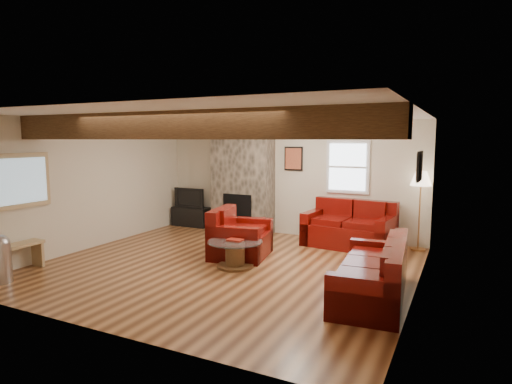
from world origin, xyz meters
TOP-DOWN VIEW (x-y plane):
  - room at (0.00, 0.00)m, footprint 8.00×8.00m
  - oak_beam at (0.00, -1.25)m, footprint 6.00×0.36m
  - chimney_breast at (-1.00, 2.49)m, footprint 1.40×0.67m
  - back_window at (1.35, 2.71)m, footprint 0.90×0.08m
  - hatch_window at (-2.96, -1.50)m, footprint 0.08×1.00m
  - ceiling_dome at (0.90, 0.90)m, footprint 0.40×0.40m
  - artwork_back at (0.15, 2.71)m, footprint 0.42×0.06m
  - artwork_right at (2.96, 0.30)m, footprint 0.06×0.55m
  - sofa_three at (2.48, -0.37)m, footprint 1.01×2.08m
  - loveseat at (1.53, 2.23)m, footprint 1.79×1.15m
  - armchair_red at (-0.05, 0.64)m, footprint 1.12×1.23m
  - coffee_table at (0.18, 0.02)m, footprint 0.91×0.91m
  - tv_cabinet at (-2.45, 2.53)m, footprint 0.94×0.37m
  - television at (-2.45, 2.53)m, footprint 0.83×0.11m
  - floor_lamp at (2.80, 2.55)m, footprint 0.39×0.39m
  - pine_bench at (-2.83, -1.95)m, footprint 0.28×1.21m
  - pedal_bin at (-2.57, -2.20)m, footprint 0.35×0.35m
  - coal_bucket at (-0.57, 1.61)m, footprint 0.33×0.33m

SIDE VIEW (x-z plane):
  - coal_bucket at x=-0.57m, z-range 0.00..0.31m
  - coffee_table at x=0.18m, z-range -0.01..0.46m
  - pine_bench at x=-2.83m, z-range 0.00..0.45m
  - tv_cabinet at x=-2.45m, z-range 0.00..0.47m
  - pedal_bin at x=-2.57m, z-range 0.00..0.73m
  - sofa_three at x=2.48m, z-range 0.00..0.78m
  - armchair_red at x=-0.05m, z-range 0.00..0.87m
  - loveseat at x=1.53m, z-range 0.00..0.90m
  - television at x=-2.45m, z-range 0.47..0.94m
  - chimney_breast at x=-1.00m, z-range -0.03..2.47m
  - room at x=0.00m, z-range -2.75..5.25m
  - floor_lamp at x=2.80m, z-range 0.54..2.06m
  - hatch_window at x=-2.96m, z-range 1.00..1.90m
  - back_window at x=1.35m, z-range 1.00..2.10m
  - artwork_back at x=0.15m, z-range 1.44..1.96m
  - artwork_right at x=2.96m, z-range 1.54..1.96m
  - oak_beam at x=0.00m, z-range 2.12..2.50m
  - ceiling_dome at x=0.90m, z-range 2.35..2.53m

